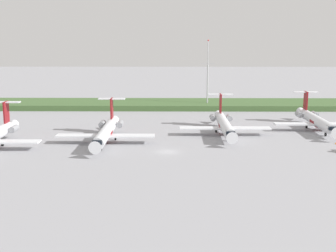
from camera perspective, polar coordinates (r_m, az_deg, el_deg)
name	(u,v)px	position (r m, az deg, el deg)	size (l,w,h in m)	color
ground_plane	(169,125)	(126.55, 0.08, 0.13)	(500.00, 500.00, 0.00)	#939399
grass_berm	(170,104)	(159.32, 0.20, 2.76)	(320.00, 20.00, 1.82)	#426033
regional_jet_second	(106,131)	(106.76, -7.82, -0.68)	(22.81, 31.00, 9.00)	silver
regional_jet_third	(224,124)	(115.34, 7.14, 0.23)	(22.81, 31.00, 9.00)	silver
regional_jet_fourth	(316,120)	(126.19, 18.23, 0.70)	(22.81, 31.00, 9.00)	silver
antenna_mast	(208,80)	(156.64, 5.03, 5.82)	(4.40, 0.50, 23.40)	#B2B2B7
safety_cone_front_marker	(336,143)	(111.05, 20.47, -2.03)	(0.44, 0.44, 0.55)	orange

